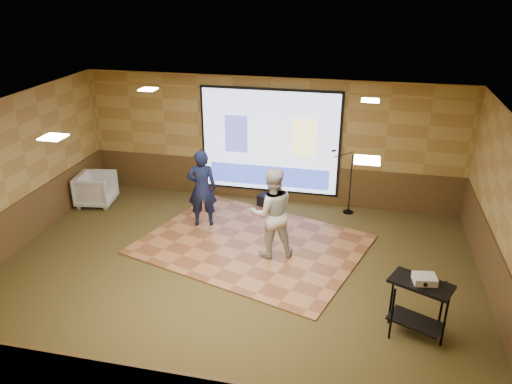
% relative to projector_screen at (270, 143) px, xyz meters
% --- Properties ---
extents(ground, '(9.00, 9.00, 0.00)m').
position_rel_projector_screen_xyz_m(ground, '(0.00, -3.44, -1.47)').
color(ground, '#343C1B').
rests_on(ground, ground).
extents(room_shell, '(9.04, 7.04, 3.02)m').
position_rel_projector_screen_xyz_m(room_shell, '(0.00, -3.44, 0.62)').
color(room_shell, '#A48844').
rests_on(room_shell, ground).
extents(wainscot_back, '(9.00, 0.04, 0.95)m').
position_rel_projector_screen_xyz_m(wainscot_back, '(0.00, 0.04, -1.00)').
color(wainscot_back, '#463417').
rests_on(wainscot_back, ground).
extents(wainscot_left, '(0.04, 7.00, 0.95)m').
position_rel_projector_screen_xyz_m(wainscot_left, '(-4.48, -3.44, -1.00)').
color(wainscot_left, '#463417').
rests_on(wainscot_left, ground).
extents(wainscot_right, '(0.04, 7.00, 0.95)m').
position_rel_projector_screen_xyz_m(wainscot_right, '(4.48, -3.44, -1.00)').
color(wainscot_right, '#463417').
rests_on(wainscot_right, ground).
extents(projector_screen, '(3.32, 0.06, 2.52)m').
position_rel_projector_screen_xyz_m(projector_screen, '(0.00, 0.00, 0.00)').
color(projector_screen, black).
rests_on(projector_screen, room_shell).
extents(downlight_nw, '(0.32, 0.32, 0.02)m').
position_rel_projector_screen_xyz_m(downlight_nw, '(-2.20, -1.64, 1.50)').
color(downlight_nw, '#FFE6BF').
rests_on(downlight_nw, room_shell).
extents(downlight_ne, '(0.32, 0.32, 0.02)m').
position_rel_projector_screen_xyz_m(downlight_ne, '(2.20, -1.64, 1.50)').
color(downlight_ne, '#FFE6BF').
rests_on(downlight_ne, room_shell).
extents(downlight_sw, '(0.32, 0.32, 0.02)m').
position_rel_projector_screen_xyz_m(downlight_sw, '(-2.20, -4.94, 1.50)').
color(downlight_sw, '#FFE6BF').
rests_on(downlight_sw, room_shell).
extents(downlight_se, '(0.32, 0.32, 0.02)m').
position_rel_projector_screen_xyz_m(downlight_se, '(2.20, -4.94, 1.50)').
color(downlight_se, '#FFE6BF').
rests_on(downlight_se, room_shell).
extents(dance_floor, '(5.05, 4.38, 0.03)m').
position_rel_projector_screen_xyz_m(dance_floor, '(0.09, -2.26, -1.46)').
color(dance_floor, '#A7693D').
rests_on(dance_floor, ground).
extents(player_left, '(0.72, 0.57, 1.72)m').
position_rel_projector_screen_xyz_m(player_left, '(-1.15, -1.64, -0.58)').
color(player_left, '#13193B').
rests_on(player_left, dance_floor).
extents(player_right, '(1.08, 0.97, 1.82)m').
position_rel_projector_screen_xyz_m(player_right, '(0.55, -2.59, -0.54)').
color(player_right, beige).
rests_on(player_right, dance_floor).
extents(av_table, '(0.89, 0.47, 0.94)m').
position_rel_projector_screen_xyz_m(av_table, '(3.16, -4.41, -0.82)').
color(av_table, black).
rests_on(av_table, ground).
extents(projector, '(0.37, 0.32, 0.11)m').
position_rel_projector_screen_xyz_m(projector, '(3.19, -4.39, -0.48)').
color(projector, silver).
rests_on(projector, av_table).
extents(mic_stand, '(0.60, 0.24, 1.53)m').
position_rel_projector_screen_xyz_m(mic_stand, '(1.89, -0.29, -0.98)').
color(mic_stand, black).
rests_on(mic_stand, ground).
extents(banquet_chair, '(0.96, 0.94, 0.77)m').
position_rel_projector_screen_xyz_m(banquet_chair, '(-4.00, -1.13, -1.09)').
color(banquet_chair, gray).
rests_on(banquet_chair, ground).
extents(duffel_bag, '(0.51, 0.44, 0.27)m').
position_rel_projector_screen_xyz_m(duffel_bag, '(0.03, -0.36, -1.34)').
color(duffel_bag, black).
rests_on(duffel_bag, ground).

